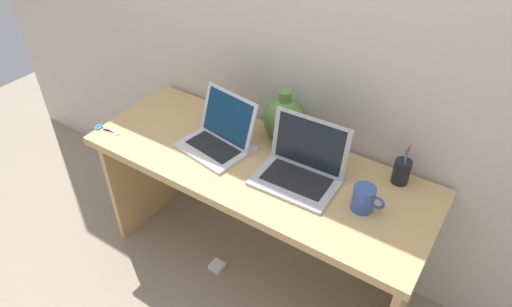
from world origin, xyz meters
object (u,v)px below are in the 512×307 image
at_px(coffee_mug, 364,199).
at_px(scissors, 103,129).
at_px(laptop_left, 221,133).
at_px(laptop_right, 302,164).
at_px(pen_cup, 402,171).
at_px(green_vase, 284,118).
at_px(power_brick, 217,266).

height_order(coffee_mug, scissors, coffee_mug).
bearing_deg(coffee_mug, laptop_left, 177.12).
height_order(laptop_right, pen_cup, laptop_right).
relative_size(green_vase, power_brick, 3.55).
relative_size(laptop_right, green_vase, 1.43).
distance_m(laptop_left, coffee_mug, 0.72).
distance_m(green_vase, coffee_mug, 0.57).
height_order(green_vase, power_brick, green_vase).
bearing_deg(pen_cup, laptop_right, -152.27).
relative_size(green_vase, scissors, 1.68).
distance_m(green_vase, power_brick, 0.92).
xyz_separation_m(laptop_right, power_brick, (-0.39, -0.15, -0.79)).
xyz_separation_m(laptop_right, green_vase, (-0.21, 0.21, 0.04)).
bearing_deg(laptop_left, pen_cup, 14.35).
xyz_separation_m(scissors, power_brick, (0.60, 0.08, -0.73)).
xyz_separation_m(green_vase, scissors, (-0.77, -0.44, -0.10)).
xyz_separation_m(green_vase, power_brick, (-0.18, -0.36, -0.83)).
height_order(coffee_mug, pen_cup, pen_cup).
relative_size(green_vase, pen_cup, 1.32).
relative_size(laptop_left, pen_cup, 1.85).
bearing_deg(power_brick, pen_cup, 24.63).
bearing_deg(laptop_left, scissors, -158.48).
distance_m(green_vase, scissors, 0.89).
relative_size(pen_cup, scissors, 1.28).
relative_size(scissors, power_brick, 2.11).
bearing_deg(laptop_right, laptop_left, -178.73).
xyz_separation_m(laptop_left, green_vase, (0.21, 0.22, 0.04)).
relative_size(laptop_right, coffee_mug, 2.73).
bearing_deg(scissors, laptop_right, 13.22).
height_order(pen_cup, scissors, pen_cup).
bearing_deg(green_vase, pen_cup, -1.44).
bearing_deg(scissors, pen_cup, 17.41).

